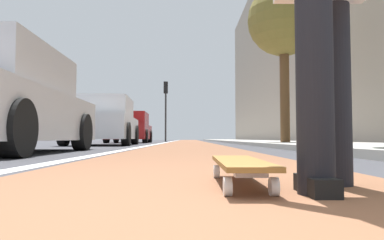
{
  "coord_description": "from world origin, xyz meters",
  "views": [
    {
      "loc": [
        -0.68,
        0.01,
        0.21
      ],
      "look_at": [
        8.33,
        -0.08,
        0.67
      ],
      "focal_mm": 33.89,
      "sensor_mm": 36.0,
      "label": 1
    }
  ],
  "objects": [
    {
      "name": "parked_car_mid",
      "position": [
        10.82,
        2.72,
        0.72
      ],
      "size": [
        4.12,
        2.12,
        1.5
      ],
      "color": "silver",
      "rests_on": "ground"
    },
    {
      "name": "street_tree_mid",
      "position": [
        10.43,
        -2.97,
        3.87
      ],
      "size": [
        2.25,
        2.25,
        5.05
      ],
      "color": "brown",
      "rests_on": "ground"
    },
    {
      "name": "skateboard",
      "position": [
        0.95,
        -0.23,
        0.09
      ],
      "size": [
        0.84,
        0.21,
        0.11
      ],
      "color": "white",
      "rests_on": "ground"
    },
    {
      "name": "traffic_light",
      "position": [
        24.06,
        1.57,
        2.85
      ],
      "size": [
        0.33,
        0.28,
        4.11
      ],
      "color": "#2D2D2D",
      "rests_on": "ground"
    },
    {
      "name": "building_facade",
      "position": [
        22.0,
        -6.15,
        6.61
      ],
      "size": [
        40.0,
        1.2,
        13.21
      ],
      "primitive_type": "cube",
      "color": "gray",
      "rests_on": "ground"
    },
    {
      "name": "lane_stripe_white",
      "position": [
        20.0,
        1.17,
        0.0
      ],
      "size": [
        52.0,
        0.16,
        0.01
      ],
      "primitive_type": "cube",
      "color": "silver",
      "rests_on": "ground"
    },
    {
      "name": "bike_lane_paint",
      "position": [
        24.0,
        0.0,
        0.0
      ],
      "size": [
        56.0,
        2.05,
        0.0
      ],
      "primitive_type": "cube",
      "color": "brown",
      "rests_on": "ground"
    },
    {
      "name": "sidewalk_curb",
      "position": [
        18.0,
        -3.37,
        0.05
      ],
      "size": [
        52.0,
        3.2,
        0.1
      ],
      "primitive_type": "cube",
      "color": "#9E9B93",
      "rests_on": "ground"
    },
    {
      "name": "ground_plane",
      "position": [
        10.0,
        0.0,
        0.0
      ],
      "size": [
        80.0,
        80.0,
        0.0
      ],
      "primitive_type": "plane",
      "color": "#38383D"
    },
    {
      "name": "parked_car_far",
      "position": [
        17.08,
        2.9,
        0.71
      ],
      "size": [
        4.19,
        2.06,
        1.48
      ],
      "color": "maroon",
      "rests_on": "ground"
    }
  ]
}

